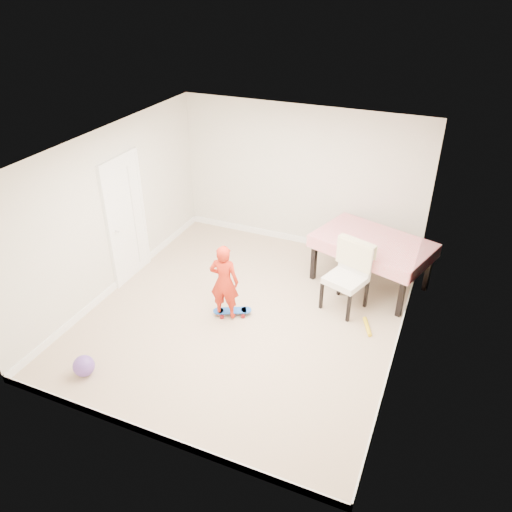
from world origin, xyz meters
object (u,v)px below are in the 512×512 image
at_px(child, 224,284).
at_px(skateboard, 232,312).
at_px(balloon, 84,366).
at_px(dining_chair, 346,278).
at_px(dining_table, 370,262).

bearing_deg(child, skateboard, -143.53).
relative_size(child, balloon, 4.25).
bearing_deg(dining_chair, dining_table, 93.83).
relative_size(dining_chair, skateboard, 1.88).
bearing_deg(skateboard, child, -160.82).
bearing_deg(dining_chair, child, -130.52).
xyz_separation_m(dining_table, balloon, (-2.94, -3.53, -0.28)).
xyz_separation_m(dining_table, skateboard, (-1.72, -1.64, -0.38)).
height_order(dining_table, balloon, dining_table).
bearing_deg(skateboard, dining_chair, 3.20).
bearing_deg(balloon, dining_table, 50.25).
bearing_deg(balloon, dining_chair, 45.14).
relative_size(dining_table, child, 1.50).
distance_m(dining_chair, skateboard, 1.79).
distance_m(skateboard, child, 0.56).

